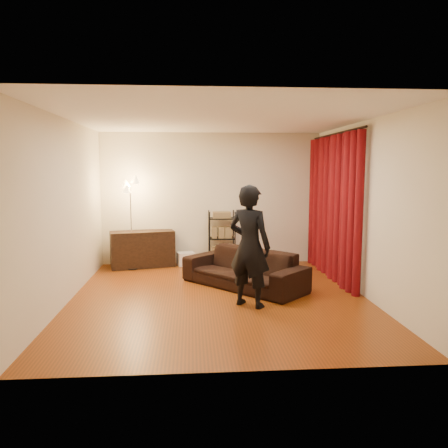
{
  "coord_description": "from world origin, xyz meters",
  "views": [
    {
      "loc": [
        -0.41,
        -6.52,
        1.97
      ],
      "look_at": [
        0.1,
        0.3,
        1.1
      ],
      "focal_mm": 35.0,
      "sensor_mm": 36.0,
      "label": 1
    }
  ],
  "objects": [
    {
      "name": "person",
      "position": [
        0.41,
        -0.45,
        0.87
      ],
      "size": [
        0.76,
        0.71,
        1.75
      ],
      "primitive_type": "imported",
      "rotation": [
        0.0,
        0.0,
        2.52
      ],
      "color": "black",
      "rests_on": "ground"
    },
    {
      "name": "storage_boxes",
      "position": [
        -0.53,
        2.28,
        0.14
      ],
      "size": [
        0.39,
        0.34,
        0.28
      ],
      "primitive_type": null,
      "rotation": [
        0.0,
        0.0,
        0.26
      ],
      "color": "white",
      "rests_on": "ground"
    },
    {
      "name": "wall_right",
      "position": [
        2.25,
        0.0,
        1.35
      ],
      "size": [
        0.0,
        5.0,
        5.0
      ],
      "primitive_type": "plane",
      "rotation": [
        1.57,
        0.0,
        -1.57
      ],
      "color": "beige",
      "rests_on": "ground"
    },
    {
      "name": "wall_back",
      "position": [
        0.0,
        2.5,
        1.35
      ],
      "size": [
        5.0,
        0.0,
        5.0
      ],
      "primitive_type": "plane",
      "rotation": [
        1.57,
        0.0,
        0.0
      ],
      "color": "beige",
      "rests_on": "ground"
    },
    {
      "name": "ceiling",
      "position": [
        0.0,
        0.0,
        2.7
      ],
      "size": [
        5.0,
        5.0,
        0.0
      ],
      "primitive_type": "plane",
      "rotation": [
        3.14,
        0.0,
        0.0
      ],
      "color": "white",
      "rests_on": "ground"
    },
    {
      "name": "sofa",
      "position": [
        0.45,
        0.57,
        0.31
      ],
      "size": [
        2.07,
        2.12,
        0.62
      ],
      "primitive_type": "imported",
      "rotation": [
        0.0,
        0.0,
        -0.81
      ],
      "color": "black",
      "rests_on": "ground"
    },
    {
      "name": "wire_shelf",
      "position": [
        0.2,
        2.25,
        0.56
      ],
      "size": [
        0.59,
        0.5,
        1.12
      ],
      "primitive_type": null,
      "rotation": [
        0.0,
        0.0,
        0.31
      ],
      "color": "black",
      "rests_on": "ground"
    },
    {
      "name": "floor",
      "position": [
        0.0,
        0.0,
        0.0
      ],
      "size": [
        5.0,
        5.0,
        0.0
      ],
      "primitive_type": "plane",
      "color": "#7B360C",
      "rests_on": "ground"
    },
    {
      "name": "wall_front",
      "position": [
        0.0,
        -2.5,
        1.35
      ],
      "size": [
        5.0,
        0.0,
        5.0
      ],
      "primitive_type": "plane",
      "rotation": [
        -1.57,
        0.0,
        0.0
      ],
      "color": "beige",
      "rests_on": "ground"
    },
    {
      "name": "wall_left",
      "position": [
        -2.25,
        0.0,
        1.35
      ],
      "size": [
        0.0,
        5.0,
        5.0
      ],
      "primitive_type": "plane",
      "rotation": [
        1.57,
        0.0,
        1.57
      ],
      "color": "beige",
      "rests_on": "ground"
    },
    {
      "name": "floor_lamp",
      "position": [
        -1.59,
        2.04,
        0.89
      ],
      "size": [
        0.34,
        0.34,
        1.78
      ],
      "primitive_type": null,
      "rotation": [
        0.0,
        0.0,
        -0.05
      ],
      "color": "silver",
      "rests_on": "ground"
    },
    {
      "name": "media_cabinet",
      "position": [
        -1.4,
        2.22,
        0.36
      ],
      "size": [
        1.32,
        0.75,
        0.73
      ],
      "primitive_type": "cube",
      "rotation": [
        0.0,
        0.0,
        0.24
      ],
      "color": "black",
      "rests_on": "ground"
    },
    {
      "name": "curtain",
      "position": [
        2.13,
        1.12,
        1.28
      ],
      "size": [
        0.22,
        2.65,
        2.55
      ],
      "primitive_type": null,
      "color": "#62080D",
      "rests_on": "ground"
    },
    {
      "name": "curtain_rod",
      "position": [
        2.15,
        1.12,
        2.58
      ],
      "size": [
        0.04,
        2.65,
        0.04
      ],
      "primitive_type": "cylinder",
      "rotation": [
        1.57,
        0.0,
        0.0
      ],
      "color": "black",
      "rests_on": "wall_right"
    }
  ]
}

